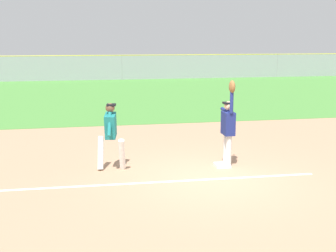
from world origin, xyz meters
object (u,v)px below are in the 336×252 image
at_px(baseball, 232,104).
at_px(parked_car_black, 53,70).
at_px(first_base, 222,165).
at_px(parked_car_red, 232,68).
at_px(runner, 111,132).
at_px(parked_car_blue, 110,69).
at_px(parked_car_silver, 177,69).
at_px(fielder, 228,125).

distance_m(baseball, parked_car_black, 27.61).
relative_size(first_base, parked_car_red, 0.08).
bearing_deg(parked_car_red, parked_car_black, 177.06).
relative_size(runner, parked_car_blue, 0.38).
relative_size(baseball, parked_car_red, 0.02).
bearing_deg(first_base, baseball, 42.51).
bearing_deg(parked_car_red, parked_car_silver, 178.26).
bearing_deg(parked_car_blue, parked_car_black, -179.84).
bearing_deg(parked_car_black, parked_car_red, 6.92).
relative_size(first_base, parked_car_black, 0.08).
distance_m(parked_car_black, parked_car_silver, 10.69).
distance_m(first_base, baseball, 1.62).
height_order(first_base, parked_car_silver, parked_car_silver).
xyz_separation_m(first_base, parked_car_red, (9.71, 27.79, 0.63)).
xyz_separation_m(fielder, runner, (-3.01, 0.26, -0.12)).
bearing_deg(baseball, fielder, -121.86).
bearing_deg(baseball, parked_car_silver, 81.13).
relative_size(parked_car_black, parked_car_blue, 1.00).
distance_m(first_base, parked_car_black, 27.82).
height_order(parked_car_blue, parked_car_silver, same).
height_order(runner, parked_car_red, runner).
xyz_separation_m(first_base, parked_car_blue, (-1.32, 27.59, 0.63)).
distance_m(runner, parked_car_blue, 27.37).
bearing_deg(parked_car_blue, parked_car_silver, -6.55).
bearing_deg(parked_car_red, first_base, -114.60).
xyz_separation_m(baseball, parked_car_silver, (4.24, 27.17, -0.93)).
bearing_deg(parked_car_red, fielder, -114.34).
xyz_separation_m(first_base, parked_car_black, (-6.12, 27.13, 0.63)).
distance_m(fielder, parked_car_silver, 27.82).
distance_m(fielder, parked_car_red, 29.39).
bearing_deg(parked_car_blue, fielder, -92.31).
bearing_deg(parked_car_silver, first_base, -103.83).
xyz_separation_m(runner, baseball, (3.19, 0.03, 0.61)).
distance_m(baseball, parked_car_silver, 27.52).
bearing_deg(fielder, runner, -5.43).
xyz_separation_m(runner, parked_car_silver, (7.42, 27.20, -0.32)).
bearing_deg(baseball, parked_car_black, 103.50).
distance_m(runner, parked_car_silver, 28.20).
relative_size(fielder, parked_car_blue, 0.50).
bearing_deg(first_base, runner, 174.73).
height_order(first_base, runner, runner).
bearing_deg(parked_car_black, first_base, -72.75).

